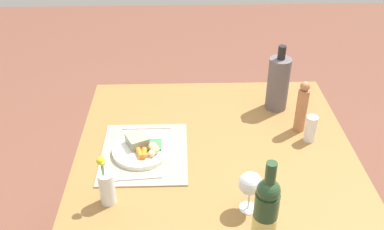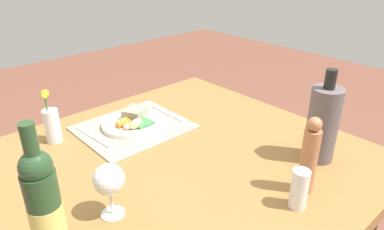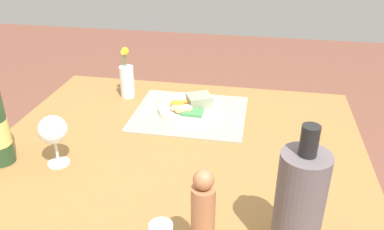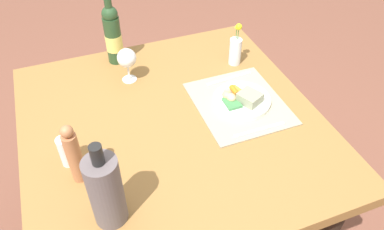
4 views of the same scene
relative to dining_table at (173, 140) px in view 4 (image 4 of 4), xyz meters
The scene contains 11 objects.
dining_table is the anchor object (origin of this frame).
placemat 0.30m from the dining_table, 89.77° to the right, with size 0.39×0.33×0.01m, color tan.
dinner_plate 0.31m from the dining_table, 90.36° to the right, with size 0.23×0.23×0.06m.
fork 0.34m from the dining_table, 120.58° to the right, with size 0.01×0.20×0.01m, color silver.
knife 0.36m from the dining_table, 63.41° to the right, with size 0.01×0.21×0.01m, color silver.
salt_shaker 0.42m from the dining_table, 100.38° to the left, with size 0.05×0.05×0.11m, color white.
wine_glass 0.38m from the dining_table, 15.53° to the left, with size 0.08×0.08×0.15m.
pepper_mill 0.44m from the dining_table, 112.13° to the left, with size 0.05×0.05×0.23m.
wine_bottle 0.54m from the dining_table, 12.50° to the left, with size 0.07×0.07×0.33m.
cooler_bottle 0.50m from the dining_table, 137.70° to the left, with size 0.10×0.10×0.30m.
flower_vase 0.50m from the dining_table, 55.71° to the right, with size 0.05×0.05×0.19m.
Camera 4 is at (-1.00, 0.30, 1.76)m, focal length 35.64 mm.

